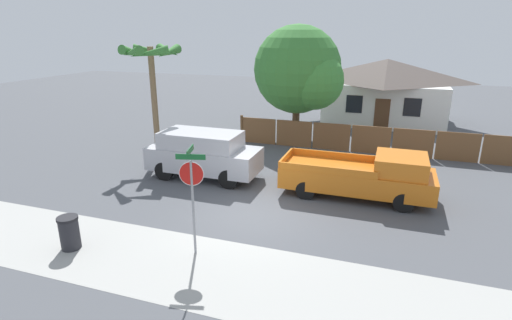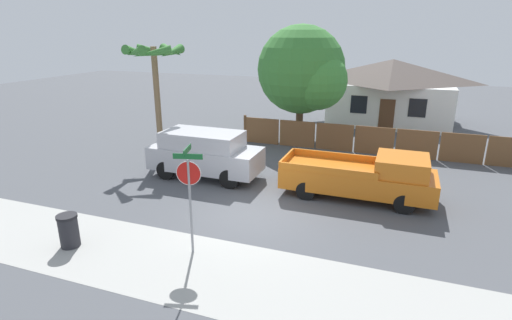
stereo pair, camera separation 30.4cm
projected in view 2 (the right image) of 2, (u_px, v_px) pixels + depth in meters
The scene contains 10 objects.
ground_plane at pixel (252, 214), 13.71m from camera, with size 80.00×80.00×0.00m, color #4C4F54.
sidewalk_strip at pixel (204, 270), 10.49m from camera, with size 36.00×3.20×0.01m.
wooden_fence at pixel (374, 141), 20.12m from camera, with size 14.13×0.12×1.51m.
house at pixel (391, 90), 26.94m from camera, with size 8.23×6.58×4.19m.
oak_tree at pixel (305, 72), 21.61m from camera, with size 5.02×4.78×6.35m.
palm_tree at pixel (154, 61), 18.53m from camera, with size 2.66×2.87×5.40m.
red_suv at pixel (205, 153), 16.85m from camera, with size 4.72×1.95×1.99m.
orange_pickup at pixel (364, 177), 14.77m from camera, with size 5.56×2.06×1.75m.
stop_sign at pixel (189, 184), 10.71m from camera, with size 0.78×0.70×3.11m.
trash_bin at pixel (69, 231), 11.52m from camera, with size 0.58×0.58×0.99m.
Camera 2 is at (4.40, -11.66, 6.01)m, focal length 28.00 mm.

